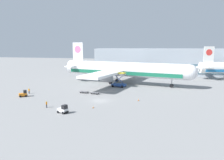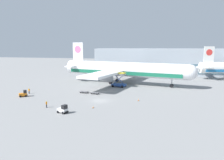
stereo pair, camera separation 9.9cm
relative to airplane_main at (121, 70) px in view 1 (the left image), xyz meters
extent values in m
plane|color=gray|center=(-0.53, -29.58, -5.84)|extent=(400.00, 400.00, 0.00)
cube|color=#9EA8B2|center=(24.16, 38.14, 1.16)|extent=(90.00, 18.00, 14.00)
cube|color=slate|center=(24.16, 29.04, -1.99)|extent=(88.20, 0.20, 4.90)
cylinder|color=white|center=(0.78, -0.17, 0.26)|extent=(52.07, 16.53, 5.80)
cube|color=#196B4C|center=(0.78, -0.17, -1.04)|extent=(47.97, 15.55, 1.45)
sphere|color=white|center=(26.20, -5.59, 0.26)|extent=(5.68, 5.68, 5.68)
cone|color=white|center=(-24.65, 5.26, 0.26)|extent=(7.39, 6.72, 5.51)
cube|color=white|center=(-20.58, 4.39, 7.16)|extent=(5.18, 1.52, 8.00)
cylinder|color=pink|center=(-20.58, 4.39, 8.12)|extent=(3.24, 1.21, 3.20)
cube|color=white|center=(-21.60, 4.61, 0.84)|extent=(6.23, 13.47, 0.50)
cube|color=white|center=(-1.77, 0.38, -0.46)|extent=(17.84, 48.61, 0.90)
cylinder|color=#9EA0A5|center=(-3.87, -9.48, -2.26)|extent=(4.69, 3.62, 2.80)
cylinder|color=#9EA0A5|center=(0.34, 10.24, -2.26)|extent=(4.69, 3.62, 2.80)
cylinder|color=#9EA0A5|center=(20.10, -4.29, -3.19)|extent=(0.36, 0.36, 4.00)
cylinder|color=black|center=(20.10, -4.29, -5.19)|extent=(1.46, 1.15, 1.30)
cylinder|color=#9EA0A5|center=(-3.96, -2.43, -3.19)|extent=(0.36, 0.36, 4.00)
cylinder|color=black|center=(-3.96, -2.43, -5.19)|extent=(1.46, 1.15, 1.30)
cylinder|color=#9EA0A5|center=(-2.63, 3.83, -3.19)|extent=(0.36, 0.36, 4.00)
cylinder|color=black|center=(-2.63, 3.83, -5.19)|extent=(1.46, 1.15, 1.30)
cone|color=white|center=(33.55, 20.05, -0.35)|extent=(6.66, 6.06, 4.96)
cube|color=white|center=(37.21, 20.85, 5.85)|extent=(4.65, 1.38, 7.19)
cylinder|color=red|center=(37.21, 20.85, 6.72)|extent=(2.92, 1.09, 2.88)
cube|color=white|center=(36.29, 20.65, 0.17)|extent=(5.64, 12.11, 0.45)
cube|color=#284C99|center=(0.50, -7.33, -5.04)|extent=(5.71, 4.02, 0.70)
cube|color=#B2B2B7|center=(0.50, -7.33, -0.99)|extent=(5.43, 3.82, 0.30)
cube|color=yellow|center=(0.50, -7.33, -0.44)|extent=(5.43, 3.82, 0.08)
cube|color=#284C99|center=(0.50, -7.33, -2.84)|extent=(4.21, 1.05, 3.82)
cube|color=#284C99|center=(0.50, -7.33, -2.84)|extent=(4.21, 1.05, 3.82)
cylinder|color=black|center=(2.72, -6.27, -5.39)|extent=(0.96, 0.54, 0.90)
cylinder|color=black|center=(2.10, -9.20, -5.39)|extent=(0.96, 0.54, 0.90)
cylinder|color=black|center=(-1.09, -5.46, -5.39)|extent=(0.96, 0.54, 0.90)
cylinder|color=black|center=(-1.72, -8.39, -5.39)|extent=(0.96, 0.54, 0.90)
cube|color=orange|center=(-25.16, -30.18, -5.14)|extent=(2.67, 2.54, 0.80)
cube|color=black|center=(-24.65, -29.77, -4.29)|extent=(1.48, 1.53, 0.90)
cube|color=black|center=(-24.21, -29.40, -5.42)|extent=(0.92, 1.07, 0.24)
cylinder|color=black|center=(-24.98, -29.13, -5.54)|extent=(0.62, 0.57, 0.60)
cylinder|color=black|center=(-24.09, -30.21, -5.54)|extent=(0.62, 0.57, 0.60)
cylinder|color=black|center=(-26.22, -30.15, -5.54)|extent=(0.62, 0.57, 0.60)
cylinder|color=black|center=(-25.33, -31.23, -5.54)|extent=(0.62, 0.57, 0.60)
cube|color=silver|center=(-5.92, -42.56, -5.14)|extent=(2.63, 2.08, 0.80)
cube|color=black|center=(-5.31, -42.78, -4.29)|extent=(1.26, 1.47, 0.90)
cube|color=black|center=(-4.76, -42.97, -5.42)|extent=(0.56, 1.24, 0.24)
cylinder|color=black|center=(-4.93, -42.17, -5.54)|extent=(0.65, 0.42, 0.60)
cylinder|color=black|center=(-5.39, -43.49, -5.54)|extent=(0.65, 0.42, 0.60)
cylinder|color=black|center=(-6.46, -41.64, -5.54)|extent=(0.65, 0.42, 0.60)
cylinder|color=black|center=(-6.91, -42.96, -5.54)|extent=(0.65, 0.42, 0.60)
cube|color=#56565B|center=(-8.69, -20.76, -5.42)|extent=(2.95, 1.80, 0.12)
cube|color=#56565B|center=(-6.85, -20.97, -5.42)|extent=(0.90, 0.18, 0.08)
cylinder|color=black|center=(-7.65, -20.24, -5.66)|extent=(0.37, 0.18, 0.36)
cylinder|color=black|center=(-7.79, -21.50, -5.66)|extent=(0.37, 0.18, 0.36)
cylinder|color=black|center=(-9.59, -20.02, -5.66)|extent=(0.37, 0.18, 0.36)
cylinder|color=black|center=(-9.74, -21.28, -5.66)|extent=(0.37, 0.18, 0.36)
cube|color=#56565B|center=(-4.70, -21.46, -5.42)|extent=(2.95, 1.80, 0.12)
cube|color=#56565B|center=(-2.86, -21.66, -5.42)|extent=(0.90, 0.18, 0.08)
cylinder|color=black|center=(-3.65, -20.93, -5.66)|extent=(0.37, 0.18, 0.36)
cylinder|color=black|center=(-3.79, -22.20, -5.66)|extent=(0.37, 0.18, 0.36)
cylinder|color=black|center=(-5.60, -20.71, -5.66)|extent=(0.37, 0.18, 0.36)
cylinder|color=black|center=(-5.74, -21.98, -5.66)|extent=(0.37, 0.18, 0.36)
cylinder|color=black|center=(-11.86, -39.30, -5.43)|extent=(0.14, 0.14, 0.83)
cylinder|color=black|center=(-11.86, -39.50, -5.43)|extent=(0.14, 0.14, 0.83)
cube|color=orange|center=(-11.86, -39.40, -4.70)|extent=(0.23, 0.37, 0.62)
cylinder|color=orange|center=(-11.87, -39.16, -4.67)|extent=(0.09, 0.09, 0.56)
cylinder|color=orange|center=(-11.85, -39.64, -4.67)|extent=(0.09, 0.09, 0.56)
sphere|color=tan|center=(-11.86, -39.40, -4.28)|extent=(0.22, 0.22, 0.22)
sphere|color=yellow|center=(-11.86, -39.40, -4.22)|extent=(0.21, 0.21, 0.21)
cylinder|color=black|center=(-25.98, -25.84, -5.40)|extent=(0.14, 0.14, 0.87)
cylinder|color=black|center=(-25.79, -25.86, -5.40)|extent=(0.14, 0.14, 0.87)
cube|color=orange|center=(-25.88, -25.85, -4.64)|extent=(0.38, 0.25, 0.65)
cylinder|color=orange|center=(-26.12, -25.83, -4.61)|extent=(0.09, 0.09, 0.59)
cylinder|color=orange|center=(-25.65, -25.87, -4.61)|extent=(0.09, 0.09, 0.59)
sphere|color=tan|center=(-25.88, -25.85, -4.20)|extent=(0.24, 0.24, 0.24)
sphere|color=yellow|center=(-25.88, -25.85, -4.13)|extent=(0.22, 0.22, 0.22)
cube|color=black|center=(10.16, -27.16, -5.82)|extent=(0.40, 0.40, 0.04)
cone|color=orange|center=(10.16, -27.16, -5.50)|extent=(0.32, 0.32, 0.61)
cylinder|color=white|center=(10.16, -27.16, -5.47)|extent=(0.19, 0.19, 0.09)
cube|color=black|center=(-0.19, -37.12, -5.82)|extent=(0.40, 0.40, 0.04)
cone|color=orange|center=(-0.19, -37.12, -5.55)|extent=(0.32, 0.32, 0.50)
cylinder|color=white|center=(-0.19, -37.12, -5.52)|extent=(0.19, 0.19, 0.07)
camera|label=1|loc=(16.48, -87.95, 9.71)|focal=35.00mm
camera|label=2|loc=(16.57, -87.93, 9.71)|focal=35.00mm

